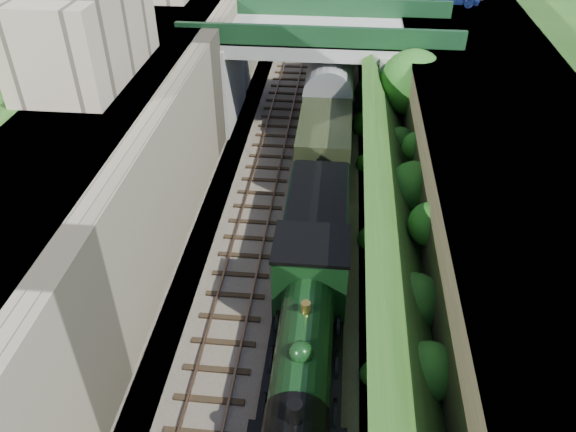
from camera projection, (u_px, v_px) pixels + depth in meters
The scene contains 14 objects.
trackbed at pixel (305, 151), 33.88m from camera, with size 10.00×90.00×0.20m, color #473F38.
retaining_wall at pixel (211, 95), 32.32m from camera, with size 1.00×90.00×7.00m, color #756B56.
street_plateau_left at pixel (152, 92), 32.60m from camera, with size 6.00×90.00×7.00m, color #262628.
street_plateau_right at pixel (476, 112), 31.33m from camera, with size 8.00×90.00×6.25m, color #262628.
embankment_slope at pixel (395, 123), 31.02m from camera, with size 4.86×90.00×6.49m.
track_left at pixel (272, 147), 33.96m from camera, with size 2.50×90.00×0.20m.
track_right at pixel (325, 150), 33.70m from camera, with size 2.50×90.00×0.20m.
road_bridge at pixel (326, 64), 34.68m from camera, with size 16.00×6.40×7.25m.
building_near at pixel (83, 30), 24.58m from camera, with size 4.00×8.00×4.00m, color gray.
tree at pixel (414, 84), 30.69m from camera, with size 3.60×3.80×6.60m.
locomotive at pixel (305, 344), 19.39m from camera, with size 3.10×10.22×3.83m.
tender at pixel (317, 223), 25.47m from camera, with size 2.70×6.00×3.05m.
coach_front at pixel (329, 99), 35.35m from camera, with size 2.90×18.00×3.70m.
coach_middle at pixel (337, 12), 50.47m from camera, with size 2.90×18.00×3.70m.
Camera 1 is at (1.94, -9.64, 16.89)m, focal length 35.00 mm.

